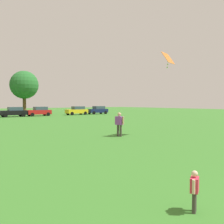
{
  "coord_description": "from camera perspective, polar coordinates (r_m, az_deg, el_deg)",
  "views": [
    {
      "loc": [
        -7.27,
        -0.26,
        2.45
      ],
      "look_at": [
        0.72,
        10.63,
        1.94
      ],
      "focal_mm": 40.76,
      "sensor_mm": 36.0,
      "label": 1
    }
  ],
  "objects": [
    {
      "name": "parked_car_navy_6",
      "position": [
        53.77,
        -3.2,
        0.45
      ],
      "size": [
        4.3,
        2.02,
        1.68
      ],
      "rotation": [
        0.0,
        0.0,
        3.14
      ],
      "color": "#141E4C",
      "rests_on": "ground"
    },
    {
      "name": "adult_bystander",
      "position": [
        18.26,
        1.66,
        -2.31
      ],
      "size": [
        0.42,
        0.81,
        1.73
      ],
      "rotation": [
        0.0,
        0.0,
        4.91
      ],
      "color": "#3F3833",
      "rests_on": "ground"
    },
    {
      "name": "parked_car_black_3",
      "position": [
        46.5,
        -21.19,
        0.04
      ],
      "size": [
        4.3,
        2.02,
        1.68
      ],
      "rotation": [
        0.0,
        0.0,
        3.14
      ],
      "color": "black",
      "rests_on": "ground"
    },
    {
      "name": "child_kite_flyer",
      "position": [
        6.18,
        18.01,
        -15.8
      ],
      "size": [
        0.39,
        0.3,
        0.94
      ],
      "rotation": [
        0.0,
        0.0,
        0.53
      ],
      "color": "#3F3833",
      "rests_on": "ground"
    },
    {
      "name": "ground_plane",
      "position": [
        31.21,
        -22.7,
        -2.52
      ],
      "size": [
        160.0,
        160.0,
        0.0
      ],
      "primitive_type": "plane",
      "color": "#387528"
    },
    {
      "name": "kite",
      "position": [
        19.49,
        12.47,
        11.59
      ],
      "size": [
        1.46,
        1.02,
        1.16
      ],
      "color": "orange"
    },
    {
      "name": "parked_car_yellow_5",
      "position": [
        50.81,
        -7.86,
        0.33
      ],
      "size": [
        4.3,
        2.02,
        1.68
      ],
      "rotation": [
        0.0,
        0.0,
        3.14
      ],
      "color": "yellow",
      "rests_on": "ground"
    },
    {
      "name": "parked_car_red_4",
      "position": [
        47.98,
        -16.03,
        0.16
      ],
      "size": [
        4.3,
        2.02,
        1.68
      ],
      "rotation": [
        0.0,
        0.0,
        3.14
      ],
      "color": "red",
      "rests_on": "ground"
    },
    {
      "name": "tree_far_right",
      "position": [
        55.29,
        -19.09,
        5.74
      ],
      "size": [
        5.73,
        5.73,
        8.93
      ],
      "color": "brown",
      "rests_on": "ground"
    }
  ]
}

